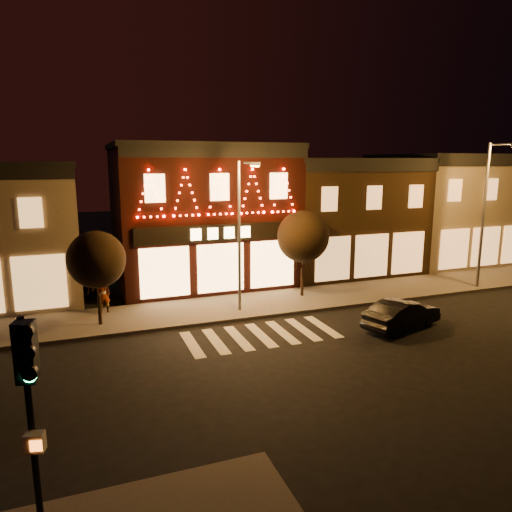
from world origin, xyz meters
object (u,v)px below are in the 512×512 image
traffic_signal_near (30,396)px  streetlamp_mid (241,225)px  dark_sedan (402,314)px  pedestrian (103,296)px

traffic_signal_near → streetlamp_mid: 15.12m
streetlamp_mid → dark_sedan: (5.99, -4.46, -3.71)m
pedestrian → traffic_signal_near: bearing=74.2°
traffic_signal_near → dark_sedan: (14.14, 8.25, -2.76)m
pedestrian → dark_sedan: bearing=143.4°
dark_sedan → pedestrian: bearing=45.7°
traffic_signal_near → dark_sedan: traffic_signal_near is taller
dark_sedan → pedestrian: size_ratio=2.35×
traffic_signal_near → pedestrian: traffic_signal_near is taller
streetlamp_mid → dark_sedan: 8.33m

